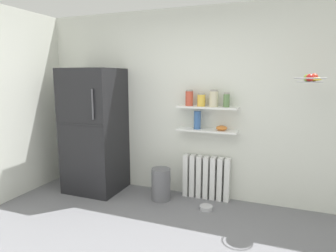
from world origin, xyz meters
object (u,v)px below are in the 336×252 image
at_px(radiator, 206,177).
at_px(pet_food_bowl, 206,208).
at_px(storage_jar_2, 214,98).
at_px(shelf_bowl, 222,128).
at_px(storage_jar_0, 189,98).
at_px(vase, 197,120).
at_px(trash_bin, 161,184).
at_px(storage_jar_3, 227,100).
at_px(hanging_fruit_basket, 311,79).
at_px(refrigerator, 95,131).
at_px(storage_jar_1, 201,100).

relative_size(radiator, pet_food_bowl, 3.90).
distance_m(storage_jar_2, shelf_bowl, 0.40).
bearing_deg(storage_jar_0, vase, 0.00).
bearing_deg(storage_jar_0, trash_bin, -142.11).
relative_size(storage_jar_3, hanging_fruit_basket, 0.59).
distance_m(refrigerator, pet_food_bowl, 1.93).
distance_m(radiator, hanging_fruit_basket, 1.83).
distance_m(radiator, storage_jar_1, 1.08).
height_order(storage_jar_3, vase, storage_jar_3).
xyz_separation_m(radiator, pet_food_bowl, (0.09, -0.36, -0.27)).
height_order(radiator, storage_jar_3, storage_jar_3).
distance_m(radiator, storage_jar_2, 1.11).
height_order(storage_jar_0, pet_food_bowl, storage_jar_0).
xyz_separation_m(storage_jar_2, vase, (-0.22, 0.00, -0.30)).
relative_size(refrigerator, hanging_fruit_basket, 5.63).
bearing_deg(storage_jar_0, pet_food_bowl, -43.77).
distance_m(radiator, trash_bin, 0.64).
relative_size(radiator, hanging_fruit_basket, 2.03).
height_order(vase, hanging_fruit_basket, hanging_fruit_basket).
height_order(radiator, hanging_fruit_basket, hanging_fruit_basket).
distance_m(refrigerator, storage_jar_2, 1.80).
xyz_separation_m(refrigerator, hanging_fruit_basket, (2.81, -0.06, 0.76)).
bearing_deg(storage_jar_2, storage_jar_0, 180.00).
distance_m(storage_jar_0, hanging_fruit_basket, 1.49).
height_order(radiator, shelf_bowl, shelf_bowl).
relative_size(vase, pet_food_bowl, 1.47).
distance_m(radiator, shelf_bowl, 0.74).
xyz_separation_m(trash_bin, hanging_fruit_basket, (1.75, -0.05, 1.44)).
distance_m(storage_jar_3, vase, 0.48).
bearing_deg(hanging_fruit_basket, refrigerator, 178.82).
distance_m(radiator, storage_jar_0, 1.13).
height_order(storage_jar_0, storage_jar_2, storage_jar_2).
height_order(refrigerator, storage_jar_1, refrigerator).
height_order(refrigerator, trash_bin, refrigerator).
distance_m(storage_jar_1, vase, 0.28).
xyz_separation_m(storage_jar_0, storage_jar_1, (0.17, -0.00, -0.02)).
bearing_deg(vase, storage_jar_0, 180.00).
xyz_separation_m(shelf_bowl, trash_bin, (-0.77, -0.25, -0.79)).
xyz_separation_m(refrigerator, trash_bin, (1.06, -0.01, -0.68)).
distance_m(storage_jar_2, pet_food_bowl, 1.42).
xyz_separation_m(storage_jar_0, storage_jar_2, (0.33, -0.00, 0.00)).
bearing_deg(storage_jar_3, trash_bin, -163.23).
relative_size(refrigerator, trash_bin, 4.07).
distance_m(storage_jar_2, vase, 0.37).
bearing_deg(storage_jar_2, vase, 180.00).
xyz_separation_m(pet_food_bowl, hanging_fruit_basket, (1.09, 0.03, 1.64)).
height_order(storage_jar_0, hanging_fruit_basket, hanging_fruit_basket).
bearing_deg(refrigerator, pet_food_bowl, -3.08).
bearing_deg(radiator, storage_jar_1, -160.23).
height_order(storage_jar_0, shelf_bowl, storage_jar_0).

